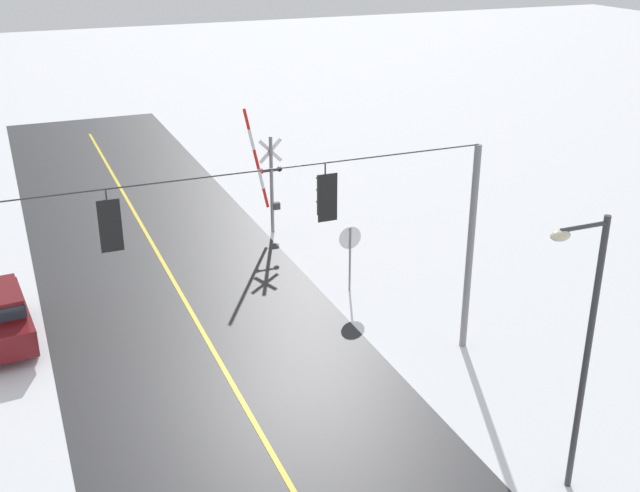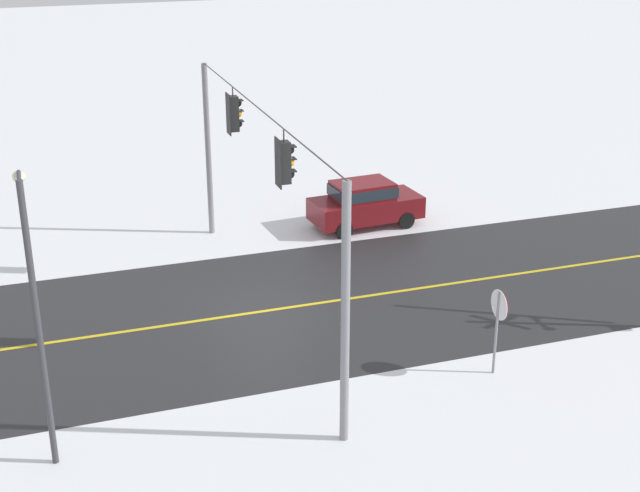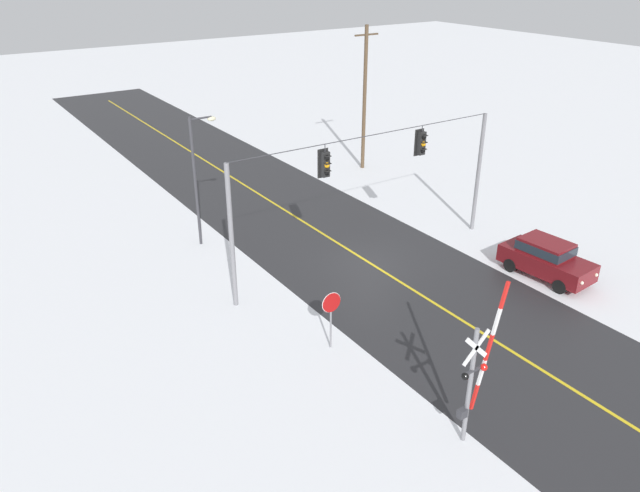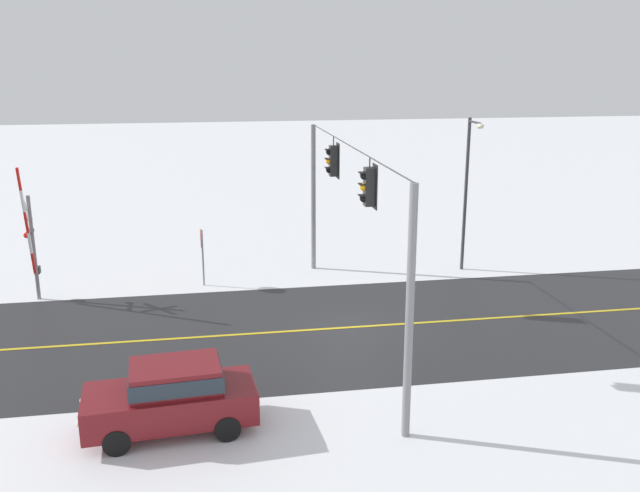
# 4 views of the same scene
# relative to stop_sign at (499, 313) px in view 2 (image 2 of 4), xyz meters

# --- Properties ---
(ground_plane) EXTENTS (160.00, 160.00, 0.00)m
(ground_plane) POSITION_rel_stop_sign_xyz_m (5.43, 4.75, -1.71)
(ground_plane) COLOR white
(road_asphalt) EXTENTS (9.00, 80.00, 0.01)m
(road_asphalt) POSITION_rel_stop_sign_xyz_m (5.43, 10.75, -1.71)
(road_asphalt) COLOR #28282B
(road_asphalt) RESTS_ON ground
(lane_centre_line) EXTENTS (0.14, 72.00, 0.01)m
(lane_centre_line) POSITION_rel_stop_sign_xyz_m (5.43, 10.75, -1.70)
(lane_centre_line) COLOR gold
(lane_centre_line) RESTS_ON ground
(signal_span) EXTENTS (14.20, 0.47, 6.22)m
(signal_span) POSITION_rel_stop_sign_xyz_m (5.50, 4.74, 2.34)
(signal_span) COLOR gray
(signal_span) RESTS_ON ground
(stop_sign) EXTENTS (0.80, 0.09, 2.35)m
(stop_sign) POSITION_rel_stop_sign_xyz_m (0.00, 0.00, 0.00)
(stop_sign) COLOR gray
(stop_sign) RESTS_ON ground
(parked_car_maroon) EXTENTS (2.08, 4.30, 1.74)m
(parked_car_maroon) POSITION_rel_stop_sign_xyz_m (11.23, -0.79, -0.76)
(parked_car_maroon) COLOR maroon
(parked_car_maroon) RESTS_ON ground
(streetlamp_near) EXTENTS (1.39, 0.28, 6.50)m
(streetlamp_near) POSITION_rel_stop_sign_xyz_m (-0.16, 11.07, 2.20)
(streetlamp_near) COLOR #38383D
(streetlamp_near) RESTS_ON ground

